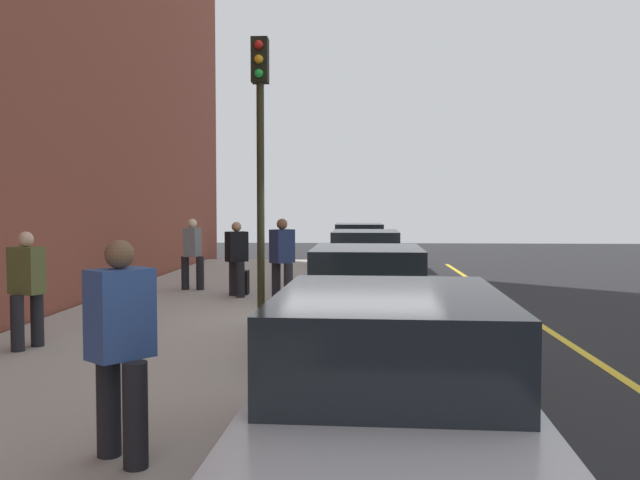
# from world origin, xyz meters

# --- Properties ---
(ground_plane) EXTENTS (56.00, 56.00, 0.00)m
(ground_plane) POSITION_xyz_m (0.00, 0.00, 0.00)
(ground_plane) COLOR black
(sidewalk) EXTENTS (28.00, 4.60, 0.15)m
(sidewalk) POSITION_xyz_m (0.00, -3.30, 0.07)
(sidewalk) COLOR #A39E93
(sidewalk) RESTS_ON ground
(lane_stripe_centre) EXTENTS (28.00, 0.14, 0.01)m
(lane_stripe_centre) POSITION_xyz_m (0.00, 3.20, 0.00)
(lane_stripe_centre) COLOR gold
(lane_stripe_centre) RESTS_ON ground
(snow_bank_curb) EXTENTS (8.27, 0.56, 0.22)m
(snow_bank_curb) POSITION_xyz_m (-1.37, -0.70, 0.11)
(snow_bank_curb) COLOR white
(snow_bank_curb) RESTS_ON ground
(parked_car_charcoal) EXTENTS (4.81, 1.94, 1.51)m
(parked_car_charcoal) POSITION_xyz_m (-12.41, 0.01, 0.76)
(parked_car_charcoal) COLOR black
(parked_car_charcoal) RESTS_ON ground
(parked_car_white) EXTENTS (4.80, 1.97, 1.51)m
(parked_car_white) POSITION_xyz_m (-5.69, 0.14, 0.76)
(parked_car_white) COLOR black
(parked_car_white) RESTS_ON ground
(parked_car_green) EXTENTS (4.20, 1.95, 1.51)m
(parked_car_green) POSITION_xyz_m (1.06, 0.07, 0.76)
(parked_car_green) COLOR black
(parked_car_green) RESTS_ON ground
(parked_car_silver) EXTENTS (4.56, 2.03, 1.51)m
(parked_car_silver) POSITION_xyz_m (6.39, 0.15, 0.76)
(parked_car_silver) COLOR black
(parked_car_silver) RESTS_ON ground
(pedestrian_blue_coat) EXTENTS (0.55, 0.52, 1.72)m
(pedestrian_blue_coat) POSITION_xyz_m (5.99, -1.89, 1.07)
(pedestrian_blue_coat) COLOR black
(pedestrian_blue_coat) RESTS_ON sidewalk
(pedestrian_black_coat) EXTENTS (0.49, 0.52, 1.63)m
(pedestrian_black_coat) POSITION_xyz_m (-3.67, -2.69, 1.02)
(pedestrian_black_coat) COLOR black
(pedestrian_black_coat) RESTS_ON sidewalk
(pedestrian_grey_coat) EXTENTS (0.48, 0.55, 1.68)m
(pedestrian_grey_coat) POSITION_xyz_m (-4.82, -3.94, 1.04)
(pedestrian_grey_coat) COLOR black
(pedestrian_grey_coat) RESTS_ON sidewalk
(pedestrian_navy_coat) EXTENTS (0.54, 0.53, 1.71)m
(pedestrian_navy_coat) POSITION_xyz_m (-2.93, -1.61, 1.06)
(pedestrian_navy_coat) COLOR black
(pedestrian_navy_coat) RESTS_ON sidewalk
(pedestrian_olive_coat) EXTENTS (0.52, 0.51, 1.63)m
(pedestrian_olive_coat) POSITION_xyz_m (1.92, -4.63, 1.02)
(pedestrian_olive_coat) COLOR black
(pedestrian_olive_coat) RESTS_ON sidewalk
(traffic_light_pole) EXTENTS (0.35, 0.26, 4.61)m
(traffic_light_pole) POSITION_xyz_m (0.30, -1.60, 3.25)
(traffic_light_pole) COLOR #2D2D19
(traffic_light_pole) RESTS_ON sidewalk
(rolling_suitcase) EXTENTS (0.34, 0.22, 0.89)m
(rolling_suitcase) POSITION_xyz_m (-4.06, -2.60, 0.42)
(rolling_suitcase) COLOR black
(rolling_suitcase) RESTS_ON sidewalk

